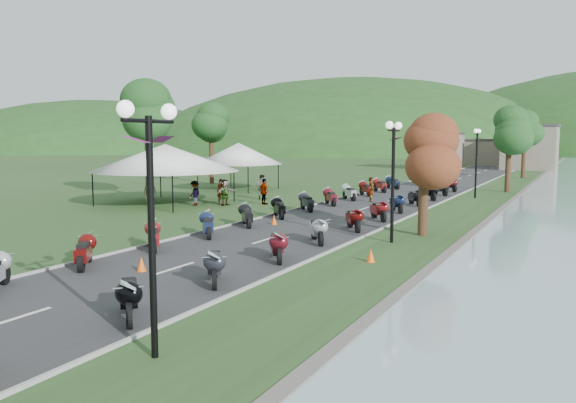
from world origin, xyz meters
The scene contains 14 objects.
road centered at (0.00, 40.00, 0.01)m, with size 7.00×120.00×0.02m, color #313133.
hills_backdrop centered at (0.00, 200.00, 0.00)m, with size 360.00×120.00×76.00m, color #285621, non-canonical shape.
far_building centered at (-2.00, 85.00, 2.50)m, with size 18.00×16.00×5.00m, color gray.
moto_row_left centered at (-2.73, 18.87, 0.55)m, with size 2.60×49.74×1.10m, color #331411, non-canonical shape.
moto_row_right centered at (2.34, 23.96, 0.55)m, with size 2.60×39.63×1.10m, color #331411, non-canonical shape.
streetlamp_near centered at (4.63, 3.72, 2.50)m, with size 1.40×1.40×5.00m, color black, non-canonical shape.
vendor_tent_main centered at (-12.65, 24.56, 2.00)m, with size 6.54×6.54×4.00m, color white, non-canonical shape.
vendor_tent_side centered at (-14.08, 35.70, 2.00)m, with size 4.96×4.96×4.00m, color white, non-canonical shape.
tree_park_left centered at (-16.12, 26.77, 5.08)m, with size 3.66×3.66×10.16m, color #245722, non-canonical shape.
tree_lakeside centered at (5.69, 20.36, 3.13)m, with size 2.25×2.25×6.25m, color #245722, non-canonical shape.
pedestrian_a centered at (-9.25, 26.11, 0.00)m, with size 0.62×0.45×1.69m, color slate.
pedestrian_b centered at (-8.49, 30.06, 0.00)m, with size 0.87×0.48×1.79m, color slate.
pedestrian_c centered at (-10.43, 24.76, 0.00)m, with size 1.05×0.43×1.63m, color slate.
traffic_cone_near centered at (-0.70, 9.15, 0.25)m, with size 0.32×0.32×0.50m, color #F2590C.
Camera 1 is at (12.04, -4.56, 4.37)m, focal length 35.00 mm.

